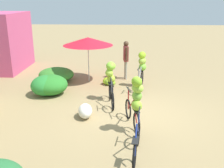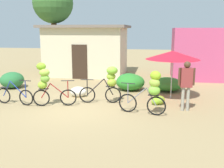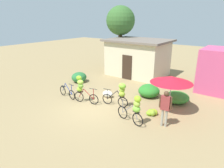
% 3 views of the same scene
% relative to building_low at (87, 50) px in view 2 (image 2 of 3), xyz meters
% --- Properties ---
extents(ground_plane, '(60.00, 60.00, 0.00)m').
position_rel_building_low_xyz_m(ground_plane, '(1.50, -7.45, -1.57)').
color(ground_plane, '#967E54').
extents(building_low, '(5.24, 3.95, 3.11)m').
position_rel_building_low_xyz_m(building_low, '(0.00, 0.00, 0.00)').
color(building_low, beige).
rests_on(building_low, ground).
extents(shop_pink, '(3.20, 2.80, 2.93)m').
position_rel_building_low_xyz_m(shop_pink, '(6.92, -0.30, -0.11)').
color(shop_pink, '#C64977').
rests_on(shop_pink, ground).
extents(tree_behind_building, '(2.71, 2.71, 5.95)m').
position_rel_building_low_xyz_m(tree_behind_building, '(-2.59, 1.07, 2.95)').
color(tree_behind_building, brown).
rests_on(tree_behind_building, ground).
extents(hedge_bush_front_left, '(1.12, 1.22, 0.79)m').
position_rel_building_low_xyz_m(hedge_bush_front_left, '(-2.61, -4.63, -1.17)').
color(hedge_bush_front_left, '#2A6D38').
rests_on(hedge_bush_front_left, ground).
extents(hedge_bush_front_right, '(1.24, 1.14, 0.77)m').
position_rel_building_low_xyz_m(hedge_bush_front_right, '(3.13, -3.94, -1.19)').
color(hedge_bush_front_right, '#297F31').
rests_on(hedge_bush_front_right, ground).
extents(hedge_bush_mid, '(1.36, 1.35, 0.77)m').
position_rel_building_low_xyz_m(hedge_bush_mid, '(3.20, -4.11, -1.19)').
color(hedge_bush_mid, '#2B7A28').
rests_on(hedge_bush_mid, ground).
extents(hedge_bush_by_door, '(1.46, 1.59, 0.61)m').
position_rel_building_low_xyz_m(hedge_bush_by_door, '(4.95, -3.90, -1.27)').
color(hedge_bush_by_door, '#38832C').
rests_on(hedge_bush_by_door, ground).
extents(market_umbrella, '(2.21, 2.21, 2.00)m').
position_rel_building_low_xyz_m(market_umbrella, '(5.04, -5.39, 0.25)').
color(market_umbrella, beige).
rests_on(market_umbrella, ground).
extents(bicycle_leftmost, '(1.63, 0.28, 0.98)m').
position_rel_building_low_xyz_m(bicycle_leftmost, '(-0.94, -7.33, -1.23)').
color(bicycle_leftmost, black).
rests_on(bicycle_leftmost, ground).
extents(bicycle_near_pile, '(1.60, 0.55, 1.65)m').
position_rel_building_low_xyz_m(bicycle_near_pile, '(0.39, -7.34, -0.63)').
color(bicycle_near_pile, black).
rests_on(bicycle_near_pile, ground).
extents(bicycle_center_loaded, '(1.64, 0.42, 1.45)m').
position_rel_building_low_xyz_m(bicycle_center_loaded, '(2.57, -6.52, -0.70)').
color(bicycle_center_loaded, black).
rests_on(bicycle_center_loaded, ground).
extents(bicycle_by_shop, '(1.64, 0.50, 1.51)m').
position_rel_building_low_xyz_m(bicycle_by_shop, '(4.23, -7.73, -0.70)').
color(bicycle_by_shop, black).
rests_on(bicycle_by_shop, ground).
extents(banana_pile_on_ground, '(0.64, 0.70, 0.33)m').
position_rel_building_low_xyz_m(banana_pile_on_ground, '(4.51, -6.35, -1.42)').
color(banana_pile_on_ground, '#94BA23').
rests_on(banana_pile_on_ground, ground).
extents(produce_sack, '(0.76, 0.54, 0.44)m').
position_rel_building_low_xyz_m(produce_sack, '(1.13, -5.79, -1.35)').
color(produce_sack, silver).
rests_on(produce_sack, ground).
extents(person_vendor, '(0.58, 0.25, 1.77)m').
position_rel_building_low_xyz_m(person_vendor, '(5.45, -7.07, -0.48)').
color(person_vendor, gray).
rests_on(person_vendor, ground).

